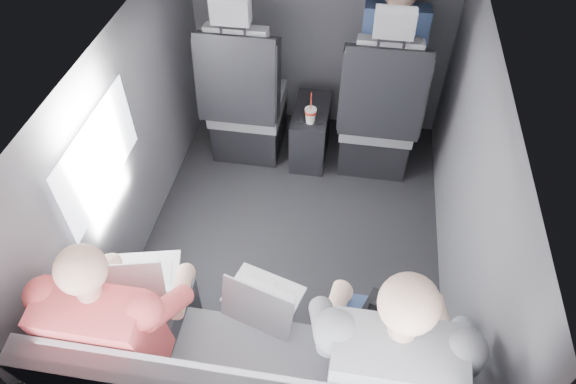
% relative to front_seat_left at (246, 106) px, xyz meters
% --- Properties ---
extents(floor, '(2.60, 2.60, 0.00)m').
position_rel_front_seat_left_xyz_m(floor, '(0.45, -0.84, -0.40)').
color(floor, black).
rests_on(floor, ground).
extents(ceiling, '(2.60, 2.60, 0.00)m').
position_rel_front_seat_left_xyz_m(ceiling, '(0.45, -0.84, 0.95)').
color(ceiling, '#B2B2AD').
rests_on(ceiling, panel_back).
extents(panel_left, '(0.02, 2.60, 1.35)m').
position_rel_front_seat_left_xyz_m(panel_left, '(-0.45, -0.84, 0.27)').
color(panel_left, '#56565B').
rests_on(panel_left, floor).
extents(panel_right, '(0.02, 2.60, 1.35)m').
position_rel_front_seat_left_xyz_m(panel_right, '(1.35, -0.84, 0.27)').
color(panel_right, '#56565B').
rests_on(panel_right, floor).
extents(panel_front, '(1.80, 0.02, 1.35)m').
position_rel_front_seat_left_xyz_m(panel_front, '(0.45, 0.46, 0.27)').
color(panel_front, '#56565B').
rests_on(panel_front, floor).
extents(side_window, '(0.02, 0.75, 0.42)m').
position_rel_front_seat_left_xyz_m(side_window, '(-0.43, -1.14, 0.50)').
color(side_window, white).
rests_on(side_window, panel_left).
extents(seatbelt, '(0.35, 0.11, 0.59)m').
position_rel_front_seat_left_xyz_m(seatbelt, '(0.90, -0.17, 0.40)').
color(seatbelt, black).
rests_on(seatbelt, front_seat_right).
extents(front_seat_left, '(0.52, 0.58, 1.26)m').
position_rel_front_seat_left_xyz_m(front_seat_left, '(0.00, 0.00, 0.00)').
color(front_seat_left, black).
rests_on(front_seat_left, floor).
extents(front_seat_right, '(0.52, 0.58, 1.26)m').
position_rel_front_seat_left_xyz_m(front_seat_right, '(0.90, 0.00, 0.00)').
color(front_seat_right, black).
rests_on(front_seat_right, floor).
extents(center_console, '(0.24, 0.48, 0.41)m').
position_rel_front_seat_left_xyz_m(center_console, '(0.45, 0.04, -0.20)').
color(center_console, black).
rests_on(center_console, floor).
extents(soda_cup, '(0.08, 0.08, 0.24)m').
position_rel_front_seat_left_xyz_m(soda_cup, '(0.46, -0.10, 0.06)').
color(soda_cup, white).
rests_on(soda_cup, center_console).
extents(laptop_white, '(0.36, 0.36, 0.24)m').
position_rel_front_seat_left_xyz_m(laptop_white, '(-0.12, -1.60, 0.23)').
color(laptop_white, silver).
rests_on(laptop_white, passenger_rear_left).
extents(laptop_silver, '(0.37, 0.37, 0.23)m').
position_rel_front_seat_left_xyz_m(laptop_silver, '(0.44, -1.62, 0.23)').
color(laptop_silver, '#B2B2B7').
rests_on(laptop_silver, rear_bench).
extents(laptop_black, '(0.37, 0.39, 0.23)m').
position_rel_front_seat_left_xyz_m(laptop_black, '(1.02, -1.67, 0.23)').
color(laptop_black, black).
rests_on(laptop_black, passenger_rear_right).
extents(passenger_rear_left, '(0.50, 0.62, 1.22)m').
position_rel_front_seat_left_xyz_m(passenger_rear_left, '(-0.10, -1.81, 0.23)').
color(passenger_rear_left, '#2E2E33').
rests_on(passenger_rear_left, rear_bench).
extents(passenger_rear_right, '(0.55, 0.66, 1.29)m').
position_rel_front_seat_left_xyz_m(passenger_rear_right, '(0.97, -1.81, 0.25)').
color(passenger_rear_right, navy).
rests_on(passenger_rear_right, rear_bench).
extents(passenger_front_right, '(0.41, 0.41, 0.83)m').
position_rel_front_seat_left_xyz_m(passenger_front_right, '(0.93, 0.26, 0.35)').
color(passenger_front_right, navy).
rests_on(passenger_front_right, front_seat_right).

